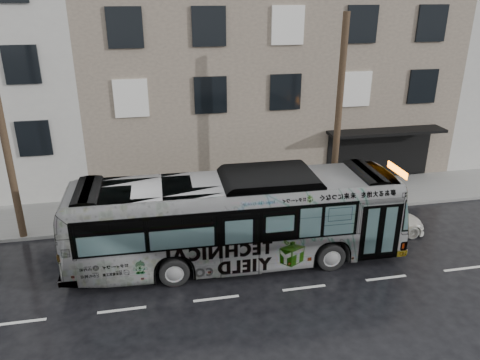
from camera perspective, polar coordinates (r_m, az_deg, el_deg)
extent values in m
plane|color=black|center=(18.85, -4.07, -9.80)|extent=(120.00, 120.00, 0.00)
cube|color=gray|center=(23.10, -5.66, -3.30)|extent=(90.00, 3.60, 0.15)
cube|color=gray|center=(29.74, 2.18, 13.51)|extent=(20.00, 12.00, 11.00)
cylinder|color=#433321|center=(21.59, 11.89, 7.45)|extent=(0.30, 0.30, 9.00)
cylinder|color=#433321|center=(20.71, -26.84, 4.89)|extent=(0.30, 0.30, 9.00)
cylinder|color=slate|center=(23.06, 13.78, -0.44)|extent=(0.06, 0.06, 2.40)
imported|color=#B2B2B2|center=(18.02, -0.45, -4.76)|extent=(13.00, 3.30, 3.60)
imported|color=silver|center=(21.32, 16.54, -4.91)|extent=(4.05, 1.66, 1.17)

